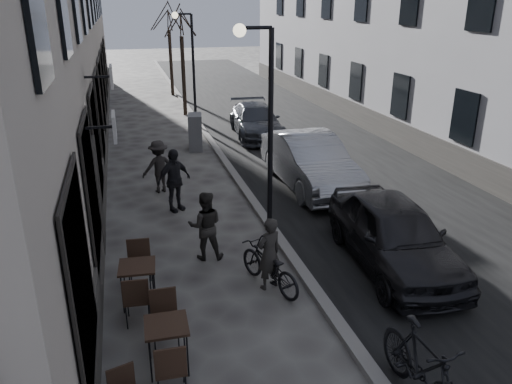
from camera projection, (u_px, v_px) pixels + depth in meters
name	position (u px, v px, depth m)	size (l,w,h in m)	color
road	(288.00, 133.00, 22.31)	(7.30, 60.00, 0.00)	black
kerb	(208.00, 137.00, 21.41)	(0.25, 60.00, 0.12)	slate
streetlamp_near	(263.00, 114.00, 11.19)	(0.90, 0.28, 5.09)	black
streetlamp_far	(189.00, 58.00, 22.01)	(0.90, 0.28, 5.09)	black
tree_near	(181.00, 20.00, 24.19)	(2.40, 2.40, 5.70)	black
tree_far	(168.00, 16.00, 29.60)	(2.40, 2.40, 5.70)	black
bistro_set_b	(167.00, 341.00, 7.87)	(0.69, 1.66, 0.98)	#312015
bistro_set_c	(138.00, 280.00, 9.57)	(0.74, 1.71, 0.99)	#312015
utility_cabinet	(195.00, 132.00, 19.56)	(0.52, 0.94, 1.41)	#5D5D5F
bicycle	(269.00, 267.00, 10.14)	(0.63, 1.80, 0.95)	black
cyclist_rider	(269.00, 254.00, 10.03)	(0.56, 0.37, 1.55)	#282623
pedestrian_near	(205.00, 226.00, 11.20)	(0.78, 0.61, 1.61)	#282622
pedestrian_mid	(159.00, 167.00, 15.16)	(1.05, 0.60, 1.63)	black
pedestrian_far	(174.00, 180.00, 13.76)	(1.05, 0.44, 1.79)	black
car_near	(394.00, 234.00, 10.90)	(1.81, 4.51, 1.54)	black
car_mid	(310.00, 161.00, 15.62)	(1.74, 5.00, 1.65)	#92949A
car_far	(256.00, 121.00, 21.55)	(1.89, 4.64, 1.35)	#393C43
moped	(422.00, 368.00, 7.15)	(0.58, 2.05, 1.23)	black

